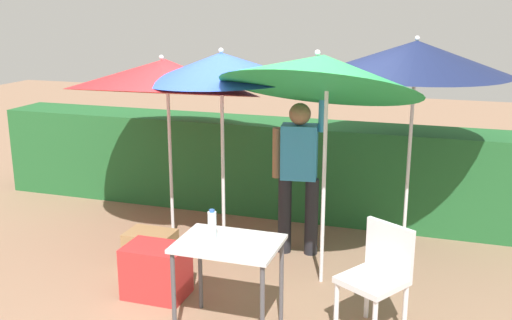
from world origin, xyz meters
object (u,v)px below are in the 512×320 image
Objects in this scene: umbrella_yellow at (221,67)px; folding_table at (229,253)px; umbrella_rainbow at (416,57)px; person_vendor at (299,168)px; chair_plastic at (378,273)px; umbrella_orange at (322,73)px; crate_cardboard at (151,248)px; bottle_water at (212,225)px; umbrella_navy at (165,76)px; cooler_box at (156,271)px.

umbrella_yellow is 2.67× the size of folding_table.
person_vendor is (-1.06, -0.38, -1.11)m from umbrella_rainbow.
chair_plastic reaches higher than folding_table.
umbrella_rainbow is at bearing 18.15° from umbrella_yellow.
umbrella_orange reaches higher than crate_cardboard.
crate_cardboard is at bearing 165.71° from chair_plastic.
umbrella_orange is 3.01× the size of folding_table.
folding_table is at bearing -67.35° from umbrella_yellow.
folding_table is 3.33× the size of bottle_water.
bottle_water reaches higher than chair_plastic.
umbrella_navy is at bearing 162.37° from umbrella_yellow.
person_vendor is 1.78m from cooler_box.
umbrella_navy is at bearing 151.48° from chair_plastic.
cooler_box reaches higher than crate_cardboard.
umbrella_rainbow reaches higher than cooler_box.
umbrella_navy is at bearing 179.36° from person_vendor.
umbrella_navy is 3.10m from chair_plastic.
bottle_water reaches higher than crate_cardboard.
umbrella_orange reaches higher than cooler_box.
umbrella_rainbow is at bearing 19.47° from person_vendor.
umbrella_orange is 1.13× the size of umbrella_yellow.
umbrella_navy is (-2.55, -0.36, -0.24)m from umbrella_rainbow.
cooler_box is 0.69× the size of folding_table.
umbrella_orange is at bearing -18.23° from umbrella_navy.
person_vendor is at bearing 126.51° from chair_plastic.
umbrella_rainbow is at bearing 56.10° from bottle_water.
folding_table is (-0.14, -1.67, -0.27)m from person_vendor.
umbrella_navy is 3.94× the size of cooler_box.
chair_plastic is 1.36m from bottle_water.
folding_table is at bearing -37.97° from crate_cardboard.
cooler_box is (0.52, -1.34, -1.57)m from umbrella_navy.
crate_cardboard is at bearing -174.88° from umbrella_orange.
umbrella_navy is at bearing 161.77° from umbrella_orange.
umbrella_navy is 2.71× the size of folding_table.
umbrella_orange is at bearing 59.33° from bottle_water.
person_vendor is at bearing -0.64° from umbrella_navy.
bottle_water is (1.20, -1.65, -0.93)m from umbrella_navy.
cooler_box is 0.99m from folding_table.
cooler_box is at bearing -101.35° from umbrella_yellow.
umbrella_navy is at bearing 101.02° from crate_cardboard.
umbrella_navy is 9.03× the size of bottle_water.
chair_plastic is at bearing -28.52° from umbrella_navy.
cooler_box is 1.15× the size of crate_cardboard.
umbrella_rainbow is 4.72× the size of crate_cardboard.
umbrella_navy reaches higher than umbrella_yellow.
umbrella_orange is at bearing -60.22° from person_vendor.
bottle_water is (-0.15, 0.03, 0.21)m from folding_table.
umbrella_orange is 4.38× the size of cooler_box.
cooler_box is at bearing -126.27° from person_vendor.
chair_plastic is at bearing 16.97° from folding_table.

